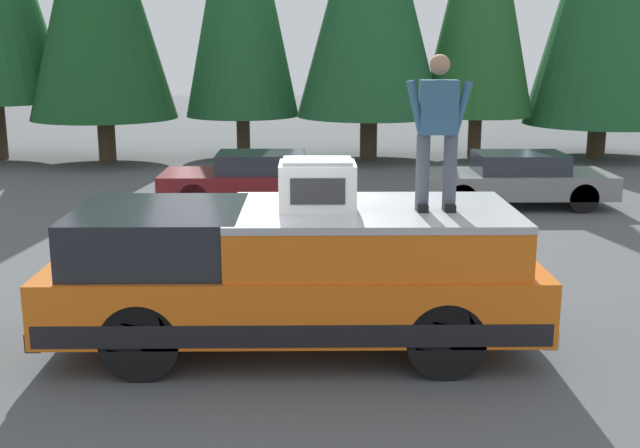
% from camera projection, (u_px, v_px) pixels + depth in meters
% --- Properties ---
extents(ground_plane, '(90.00, 90.00, 0.00)m').
position_uv_depth(ground_plane, '(255.00, 337.00, 9.41)').
color(ground_plane, '#4C4F51').
extents(pickup_truck, '(2.01, 5.54, 1.65)m').
position_uv_depth(pickup_truck, '(295.00, 275.00, 8.92)').
color(pickup_truck, orange).
rests_on(pickup_truck, ground).
extents(compressor_unit, '(0.65, 0.84, 0.56)m').
position_uv_depth(compressor_unit, '(317.00, 185.00, 8.63)').
color(compressor_unit, white).
rests_on(compressor_unit, pickup_truck).
extents(person_on_truck_bed, '(0.29, 0.72, 1.69)m').
position_uv_depth(person_on_truck_bed, '(438.00, 129.00, 8.44)').
color(person_on_truck_bed, '#4C515B').
rests_on(person_on_truck_bed, pickup_truck).
extents(parked_car_grey, '(1.64, 4.10, 1.16)m').
position_uv_depth(parked_car_grey, '(515.00, 180.00, 16.88)').
color(parked_car_grey, gray).
rests_on(parked_car_grey, ground).
extents(parked_car_maroon, '(1.64, 4.10, 1.16)m').
position_uv_depth(parked_car_maroon, '(258.00, 179.00, 16.92)').
color(parked_car_maroon, maroon).
rests_on(parked_car_maroon, ground).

